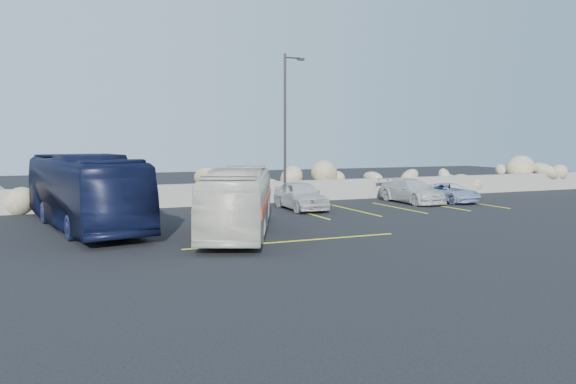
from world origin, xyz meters
name	(u,v)px	position (x,y,z in m)	size (l,w,h in m)	color
ground	(322,240)	(0.00, 0.00, 0.00)	(90.00, 90.00, 0.00)	black
seawall	(226,194)	(0.00, 12.00, 0.60)	(60.00, 0.40, 1.20)	gray
riprap_pile	(220,180)	(0.00, 13.20, 1.30)	(54.00, 2.80, 2.60)	tan
parking_lines	(358,214)	(4.64, 5.57, 0.01)	(18.16, 9.36, 0.01)	yellow
lamppost	(286,126)	(2.56, 9.50, 4.30)	(1.14, 0.18, 8.00)	#302D2B
vintage_bus	(239,201)	(-2.27, 2.61, 1.24)	(2.09, 8.92, 2.49)	silver
tour_coach	(83,191)	(-7.65, 6.33, 1.50)	(2.52, 10.75, 2.99)	black
car_a	(300,195)	(2.89, 8.38, 0.73)	(1.73, 4.31, 1.47)	silver
car_c	(412,191)	(10.02, 8.81, 0.67)	(1.87, 4.61, 1.34)	silver
car_d	(450,193)	(12.25, 8.28, 0.54)	(1.78, 3.86, 1.07)	#90A3CC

